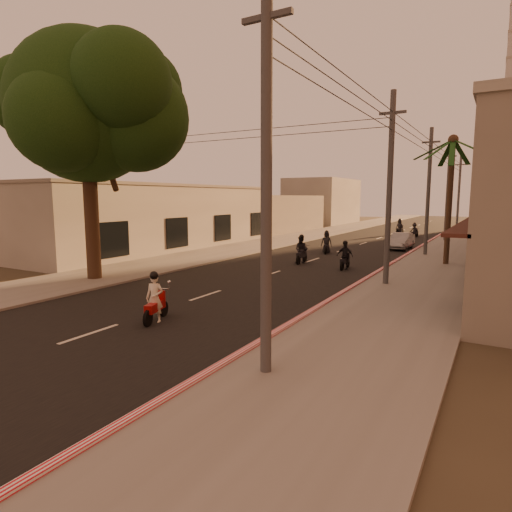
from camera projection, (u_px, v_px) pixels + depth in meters
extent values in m
plane|color=#383023|center=(175.00, 306.00, 16.64)|extent=(160.00, 160.00, 0.00)
cube|color=black|center=(342.00, 251.00, 33.83)|extent=(10.00, 140.00, 0.02)
cube|color=slate|center=(444.00, 256.00, 30.12)|extent=(5.00, 140.00, 0.12)
cube|color=slate|center=(259.00, 245.00, 37.52)|extent=(5.00, 140.00, 0.12)
cube|color=red|center=(394.00, 263.00, 27.00)|extent=(0.20, 60.00, 0.20)
cube|color=#3D1E18|center=(481.00, 215.00, 26.90)|extent=(0.80, 34.00, 0.12)
cube|color=#A6A296|center=(155.00, 218.00, 35.23)|extent=(8.00, 24.00, 5.00)
cube|color=gray|center=(154.00, 186.00, 34.88)|extent=(8.20, 24.20, 0.20)
cylinder|color=black|center=(92.00, 221.00, 21.40)|extent=(0.70, 0.70, 6.00)
cylinder|color=black|center=(106.00, 160.00, 20.94)|extent=(1.22, 2.17, 3.04)
cylinder|color=black|center=(75.00, 156.00, 21.00)|extent=(1.31, 1.49, 2.73)
sphere|color=black|center=(86.00, 108.00, 20.65)|extent=(7.20, 7.20, 7.20)
sphere|color=black|center=(135.00, 117.00, 20.49)|extent=(5.20, 5.20, 5.20)
sphere|color=black|center=(76.00, 120.00, 22.27)|extent=(4.80, 4.80, 4.80)
sphere|color=black|center=(62.00, 120.00, 18.93)|extent=(4.60, 4.60, 4.60)
sphere|color=black|center=(121.00, 82.00, 18.65)|extent=(4.40, 4.40, 4.40)
sphere|color=black|center=(31.00, 98.00, 20.73)|extent=(4.00, 4.00, 4.00)
sphere|color=black|center=(140.00, 91.00, 21.97)|extent=(4.40, 4.40, 4.40)
cylinder|color=black|center=(449.00, 204.00, 25.93)|extent=(0.32, 0.32, 7.60)
sphere|color=black|center=(453.00, 140.00, 25.41)|extent=(0.60, 0.60, 0.60)
cylinder|color=#38383A|center=(266.00, 184.00, 9.53)|extent=(0.26, 0.26, 9.00)
cube|color=#38383A|center=(267.00, 17.00, 9.06)|extent=(1.20, 0.12, 0.12)
cylinder|color=#38383A|center=(389.00, 191.00, 19.84)|extent=(0.26, 0.26, 9.00)
cube|color=#38383A|center=(393.00, 113.00, 19.37)|extent=(1.20, 0.12, 0.12)
cylinder|color=#38383A|center=(428.00, 193.00, 30.15)|extent=(0.26, 0.26, 9.00)
cube|color=#38383A|center=(431.00, 142.00, 29.68)|extent=(1.20, 0.12, 0.12)
cylinder|color=#38383A|center=(447.00, 194.00, 40.46)|extent=(0.26, 0.26, 9.00)
cube|color=#38383A|center=(450.00, 156.00, 39.99)|extent=(1.20, 0.12, 0.12)
cylinder|color=#38383A|center=(459.00, 195.00, 50.78)|extent=(0.26, 0.26, 9.00)
cube|color=#38383A|center=(461.00, 165.00, 50.30)|extent=(1.20, 0.12, 0.12)
cube|color=#A6A296|center=(269.00, 214.00, 52.46)|extent=(8.00, 14.00, 4.40)
cube|color=#A6A296|center=(323.00, 202.00, 67.74)|extent=(8.00, 14.00, 7.00)
cylinder|color=black|center=(164.00, 309.00, 15.14)|extent=(0.26, 0.56, 0.55)
cylinder|color=black|center=(148.00, 318.00, 13.95)|extent=(0.26, 0.56, 0.55)
cube|color=#960B0C|center=(155.00, 306.00, 14.43)|extent=(0.59, 1.12, 0.30)
cube|color=#960B0C|center=(161.00, 299.00, 14.89)|extent=(0.31, 0.18, 0.59)
cylinder|color=silver|center=(162.00, 288.00, 14.96)|extent=(0.53, 0.20, 0.04)
imported|color=silver|center=(155.00, 298.00, 14.39)|extent=(0.83, 0.74, 1.66)
sphere|color=black|center=(154.00, 275.00, 14.29)|extent=(0.30, 0.30, 0.30)
sphere|color=silver|center=(154.00, 281.00, 14.96)|extent=(0.12, 0.12, 0.12)
sphere|color=silver|center=(169.00, 282.00, 14.85)|extent=(0.12, 0.12, 0.12)
cylinder|color=black|center=(305.00, 258.00, 27.89)|extent=(0.16, 0.59, 0.59)
cylinder|color=black|center=(298.00, 260.00, 26.71)|extent=(0.16, 0.59, 0.59)
cube|color=black|center=(301.00, 255.00, 27.19)|extent=(0.39, 1.18, 0.31)
cube|color=black|center=(304.00, 251.00, 27.64)|extent=(0.32, 0.13, 0.63)
cylinder|color=silver|center=(305.00, 245.00, 27.70)|extent=(0.58, 0.09, 0.04)
imported|color=black|center=(301.00, 250.00, 27.15)|extent=(0.97, 0.82, 1.76)
sphere|color=black|center=(302.00, 237.00, 27.04)|extent=(0.31, 0.31, 0.31)
cylinder|color=black|center=(348.00, 263.00, 25.61)|extent=(0.12, 0.54, 0.54)
cylinder|color=black|center=(342.00, 266.00, 24.55)|extent=(0.12, 0.54, 0.54)
cube|color=black|center=(345.00, 260.00, 24.98)|extent=(0.31, 1.07, 0.29)
cube|color=black|center=(347.00, 257.00, 25.38)|extent=(0.29, 0.11, 0.58)
cylinder|color=silver|center=(348.00, 251.00, 25.44)|extent=(0.53, 0.06, 0.04)
imported|color=black|center=(345.00, 256.00, 24.94)|extent=(0.98, 0.48, 1.62)
sphere|color=black|center=(345.00, 243.00, 24.84)|extent=(0.29, 0.29, 0.29)
cylinder|color=black|center=(327.00, 249.00, 32.75)|extent=(0.24, 0.56, 0.55)
cylinder|color=black|center=(326.00, 251.00, 31.57)|extent=(0.24, 0.56, 0.55)
cube|color=black|center=(326.00, 246.00, 32.05)|extent=(0.55, 1.12, 0.30)
cube|color=black|center=(327.00, 244.00, 32.50)|extent=(0.31, 0.17, 0.59)
cylinder|color=silver|center=(327.00, 239.00, 32.57)|extent=(0.53, 0.18, 0.04)
imported|color=black|center=(326.00, 243.00, 32.01)|extent=(1.07, 0.93, 1.65)
sphere|color=black|center=(327.00, 232.00, 31.91)|extent=(0.30, 0.30, 0.30)
cylinder|color=black|center=(417.00, 235.00, 45.42)|extent=(0.22, 0.50, 0.50)
cylinder|color=black|center=(412.00, 235.00, 44.65)|extent=(0.22, 0.50, 0.50)
cube|color=black|center=(414.00, 233.00, 44.96)|extent=(0.51, 1.01, 0.27)
cube|color=black|center=(416.00, 231.00, 45.24)|extent=(0.28, 0.16, 0.53)
cylinder|color=silver|center=(417.00, 228.00, 45.27)|extent=(0.48, 0.17, 0.04)
imported|color=black|center=(414.00, 230.00, 44.92)|extent=(1.26, 1.07, 1.49)
sphere|color=black|center=(415.00, 224.00, 44.83)|extent=(0.27, 0.27, 0.27)
imported|color=gray|center=(401.00, 241.00, 34.73)|extent=(1.54, 4.05, 1.32)
cylinder|color=black|center=(402.00, 231.00, 49.13)|extent=(0.23, 0.58, 0.57)
cylinder|color=black|center=(397.00, 232.00, 48.21)|extent=(0.23, 0.58, 0.57)
cube|color=black|center=(399.00, 229.00, 48.58)|extent=(0.53, 1.15, 0.30)
cube|color=black|center=(401.00, 228.00, 48.93)|extent=(0.32, 0.17, 0.61)
cylinder|color=silver|center=(402.00, 225.00, 48.97)|extent=(0.55, 0.16, 0.04)
imported|color=black|center=(400.00, 227.00, 48.54)|extent=(1.07, 0.91, 1.71)
sphere|color=black|center=(400.00, 220.00, 48.43)|extent=(0.30, 0.30, 0.30)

